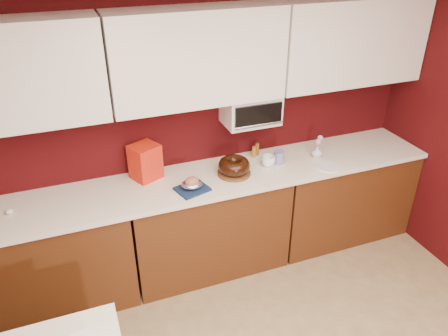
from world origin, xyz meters
TOP-DOWN VIEW (x-y plane):
  - ceiling at (0.00, 0.00)m, footprint 4.00×4.50m
  - wall_back at (0.00, 2.25)m, footprint 4.00×0.02m
  - base_cabinet_left at (-1.33, 1.94)m, footprint 1.31×0.58m
  - base_cabinet_center at (0.00, 1.94)m, footprint 1.31×0.58m
  - base_cabinet_right at (1.33, 1.94)m, footprint 1.31×0.58m
  - countertop at (0.00, 1.94)m, footprint 4.00×0.62m
  - upper_cabinet_center at (0.00, 2.08)m, footprint 1.31×0.33m
  - upper_cabinet_right at (1.33, 2.08)m, footprint 1.31×0.33m
  - toaster_oven at (0.45, 2.10)m, footprint 0.45×0.30m
  - toaster_oven_door at (0.45, 1.94)m, footprint 0.40×0.02m
  - toaster_oven_handle at (0.45, 1.93)m, footprint 0.42×0.02m
  - cake_base at (0.23, 1.91)m, footprint 0.36×0.36m
  - bundt_cake at (0.23, 1.91)m, footprint 0.34×0.34m
  - navy_towel at (-0.16, 1.80)m, footprint 0.28×0.26m
  - foil_ham_nest at (-0.16, 1.80)m, footprint 0.17×0.15m
  - roasted_ham at (-0.16, 1.80)m, footprint 0.13×0.11m
  - pandoro_box at (-0.45, 2.12)m, footprint 0.27×0.26m
  - dark_pan at (0.29, 2.05)m, footprint 0.26×0.26m
  - coffee_mug at (0.56, 1.94)m, footprint 0.12×0.12m
  - blue_jar at (0.67, 1.96)m, footprint 0.10×0.10m
  - flower_vase at (1.03, 1.94)m, footprint 0.10×0.10m
  - flower_pink at (1.03, 1.94)m, footprint 0.05×0.05m
  - flower_blue at (1.06, 1.96)m, footprint 0.05×0.05m
  - china_plate at (1.02, 1.74)m, footprint 0.23×0.23m
  - amber_bottle at (0.51, 2.13)m, footprint 0.05×0.05m
  - egg_right at (-1.47, 1.95)m, footprint 0.06×0.05m
  - amber_bottle_tall at (0.55, 2.16)m, footprint 0.04×0.04m

SIDE VIEW (x-z plane):
  - base_cabinet_left at x=-1.33m, z-range 0.00..0.86m
  - base_cabinet_center at x=0.00m, z-range 0.00..0.86m
  - base_cabinet_right at x=1.33m, z-range 0.00..0.86m
  - countertop at x=0.00m, z-range 0.86..0.90m
  - china_plate at x=1.02m, z-range 0.90..0.91m
  - navy_towel at x=-0.16m, z-range 0.90..0.92m
  - cake_base at x=0.23m, z-range 0.90..0.93m
  - dark_pan at x=0.29m, z-range 0.90..0.93m
  - egg_right at x=-1.47m, z-range 0.90..0.94m
  - amber_bottle at x=0.51m, z-range 0.90..1.01m
  - blue_jar at x=0.67m, z-range 0.90..1.01m
  - foil_ham_nest at x=-0.16m, z-range 0.92..0.99m
  - coffee_mug at x=0.56m, z-range 0.90..1.01m
  - flower_vase at x=1.03m, z-range 0.90..1.01m
  - amber_bottle_tall at x=0.55m, z-range 0.90..1.02m
  - roasted_ham at x=-0.16m, z-range 0.95..1.01m
  - bundt_cake at x=0.23m, z-range 0.93..1.03m
  - pandoro_box at x=-0.45m, z-range 0.90..1.19m
  - flower_pink at x=1.03m, z-range 1.02..1.08m
  - flower_blue at x=1.06m, z-range 1.04..1.10m
  - wall_back at x=0.00m, z-range 0.00..2.50m
  - toaster_oven_handle at x=0.45m, z-range 1.29..1.31m
  - toaster_oven at x=0.45m, z-range 1.25..1.50m
  - toaster_oven_door at x=0.45m, z-range 1.28..1.47m
  - upper_cabinet_center at x=0.00m, z-range 1.50..2.20m
  - upper_cabinet_right at x=1.33m, z-range 1.50..2.20m
  - ceiling at x=0.00m, z-range 2.49..2.51m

